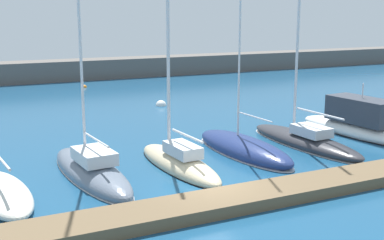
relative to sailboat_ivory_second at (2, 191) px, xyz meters
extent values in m
plane|color=navy|center=(8.19, -3.24, -0.33)|extent=(120.00, 120.00, 0.00)
cube|color=brown|center=(8.19, -4.85, -0.08)|extent=(31.32, 2.10, 0.49)
cube|color=#5B5651|center=(8.19, 36.86, 0.81)|extent=(108.00, 3.75, 2.28)
ellipsoid|color=silver|center=(0.00, -0.01, -0.09)|extent=(2.77, 6.46, 0.95)
cylinder|color=silver|center=(0.08, -0.75, 1.49)|extent=(0.38, 2.49, 0.11)
ellipsoid|color=slate|center=(4.09, 1.24, -0.11)|extent=(2.91, 8.74, 1.32)
ellipsoid|color=silver|center=(4.09, 1.24, -0.31)|extent=(2.94, 8.82, 0.12)
cylinder|color=silver|center=(4.17, 0.38, 1.69)|extent=(0.38, 3.08, 0.09)
cube|color=silver|center=(4.14, 0.72, 0.84)|extent=(1.71, 2.50, 0.58)
ellipsoid|color=beige|center=(8.42, 0.72, -0.17)|extent=(2.36, 7.63, 1.19)
ellipsoid|color=black|center=(8.42, 0.72, -0.31)|extent=(2.38, 7.71, 0.12)
cylinder|color=silver|center=(8.35, 1.79, 6.96)|extent=(0.17, 0.17, 13.06)
cylinder|color=silver|center=(8.47, -0.15, 1.52)|extent=(0.30, 2.96, 0.12)
cube|color=silver|center=(8.44, 0.31, 0.71)|extent=(1.26, 2.32, 0.56)
ellipsoid|color=navy|center=(12.73, 1.60, -0.03)|extent=(2.95, 8.18, 1.26)
ellipsoid|color=silver|center=(12.73, 1.60, -0.31)|extent=(2.98, 8.26, 0.12)
cylinder|color=silver|center=(12.79, 0.70, 1.90)|extent=(0.27, 3.08, 0.08)
ellipsoid|color=#2D2D33|center=(16.85, 1.52, -0.08)|extent=(2.64, 9.11, 0.93)
ellipsoid|color=silver|center=(16.85, 1.52, -0.31)|extent=(2.67, 9.20, 0.12)
cylinder|color=silver|center=(16.91, 0.37, 1.77)|extent=(0.30, 3.74, 0.11)
cube|color=silver|center=(16.88, 0.96, 0.66)|extent=(1.49, 2.29, 0.55)
ellipsoid|color=white|center=(21.59, 2.08, -0.08)|extent=(3.26, 9.50, 1.18)
ellipsoid|color=black|center=(21.59, 2.08, -0.31)|extent=(3.29, 9.59, 0.12)
cube|color=#333842|center=(21.60, 1.98, 1.28)|extent=(2.36, 4.51, 1.55)
cube|color=black|center=(21.45, 3.52, 1.52)|extent=(1.85, 1.25, 0.87)
cylinder|color=silver|center=(21.60, 1.98, 2.52)|extent=(0.08, 0.08, 0.93)
sphere|color=white|center=(14.09, 17.01, -0.33)|extent=(0.90, 0.90, 0.90)
sphere|color=orange|center=(10.79, 30.12, -0.33)|extent=(0.55, 0.55, 0.55)
camera|label=1|loc=(-1.37, -21.20, 7.30)|focal=46.71mm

